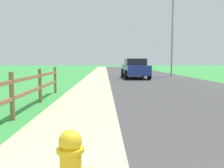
% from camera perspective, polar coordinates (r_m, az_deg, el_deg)
% --- Properties ---
extents(ground_plane, '(120.00, 120.00, 0.00)m').
position_cam_1_polar(ground_plane, '(26.11, -1.02, 2.36)').
color(ground_plane, green).
extents(road_asphalt, '(7.00, 66.00, 0.01)m').
position_cam_1_polar(road_asphalt, '(28.36, 6.03, 2.57)').
color(road_asphalt, '#3D3D3D').
rests_on(road_asphalt, ground).
extents(curb_concrete, '(6.00, 66.00, 0.01)m').
position_cam_1_polar(curb_concrete, '(28.23, -7.17, 2.55)').
color(curb_concrete, '#BBB38C').
rests_on(curb_concrete, ground).
extents(grass_verge, '(5.00, 66.00, 0.00)m').
position_cam_1_polar(grass_verge, '(28.42, -10.19, 2.53)').
color(grass_verge, green).
rests_on(grass_verge, ground).
extents(rail_fence, '(0.11, 9.79, 1.12)m').
position_cam_1_polar(rail_fence, '(5.99, -22.46, -1.84)').
color(rail_fence, brown).
rests_on(rail_fence, ground).
extents(parked_suv_blue, '(2.05, 4.62, 1.57)m').
position_cam_1_polar(parked_suv_blue, '(19.73, 5.45, 3.66)').
color(parked_suv_blue, navy).
rests_on(parked_suv_blue, ground).
extents(street_lamp, '(1.17, 0.20, 7.38)m').
position_cam_1_polar(street_lamp, '(23.35, 14.21, 12.45)').
color(street_lamp, gray).
rests_on(street_lamp, ground).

